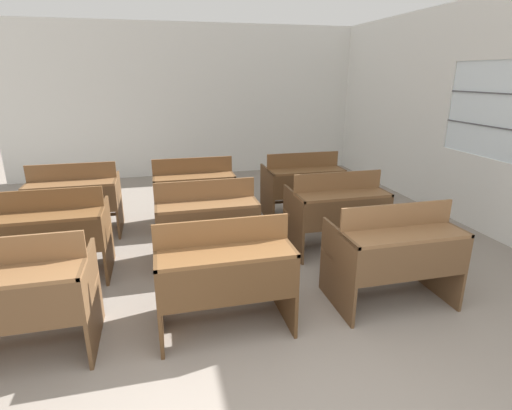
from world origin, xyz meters
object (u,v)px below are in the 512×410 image
(bench_front_right, at_px, (394,253))
(bench_front_left, at_px, (13,297))
(bench_front_center, at_px, (224,273))
(bench_second_center, at_px, (206,221))
(bench_second_left, at_px, (51,234))
(bench_third_left, at_px, (75,199))
(bench_third_center, at_px, (194,191))
(bench_third_right, at_px, (302,184))
(bench_second_right, at_px, (337,210))

(bench_front_right, bearing_deg, bench_front_left, -179.94)
(bench_front_center, relative_size, bench_second_center, 1.00)
(bench_front_left, height_order, bench_front_center, same)
(bench_second_left, relative_size, bench_third_left, 1.00)
(bench_second_center, xyz_separation_m, bench_third_left, (-1.51, 1.21, 0.00))
(bench_third_center, distance_m, bench_third_right, 1.54)
(bench_front_center, xyz_separation_m, bench_second_left, (-1.53, 1.22, 0.00))
(bench_second_left, distance_m, bench_third_center, 1.93)
(bench_third_right, bearing_deg, bench_front_left, -142.04)
(bench_second_center, bearing_deg, bench_second_left, 179.31)
(bench_second_right, bearing_deg, bench_second_left, 179.56)
(bench_front_left, distance_m, bench_second_right, 3.25)
(bench_second_right, relative_size, bench_third_center, 1.00)
(bench_third_left, height_order, bench_third_right, same)
(bench_front_right, height_order, bench_second_center, same)
(bench_front_left, xyz_separation_m, bench_third_right, (3.05, 2.38, 0.00))
(bench_second_center, xyz_separation_m, bench_third_right, (1.53, 1.19, 0.00))
(bench_front_left, relative_size, bench_third_left, 1.00)
(bench_third_right, bearing_deg, bench_second_left, -159.08)
(bench_front_right, xyz_separation_m, bench_second_left, (-3.05, 1.21, 0.00))
(bench_front_left, xyz_separation_m, bench_front_center, (1.51, -0.01, 0.00))
(bench_second_left, xyz_separation_m, bench_second_right, (3.04, -0.02, 0.00))
(bench_front_center, xyz_separation_m, bench_front_right, (1.52, 0.01, 0.00))
(bench_front_right, distance_m, bench_second_center, 1.92)
(bench_front_center, bearing_deg, bench_front_right, 0.43)
(bench_front_left, bearing_deg, bench_third_right, 37.96)
(bench_second_left, relative_size, bench_third_right, 1.00)
(bench_front_left, bearing_deg, bench_third_center, 57.82)
(bench_front_left, bearing_deg, bench_front_center, -0.31)
(bench_second_right, height_order, bench_third_center, same)
(bench_front_center, bearing_deg, bench_front_left, 179.69)
(bench_second_right, distance_m, bench_third_right, 1.20)
(bench_second_left, relative_size, bench_third_center, 1.00)
(bench_front_left, relative_size, bench_front_center, 1.00)
(bench_second_left, height_order, bench_third_right, same)
(bench_third_center, bearing_deg, bench_front_center, -89.87)
(bench_second_left, bearing_deg, bench_second_center, -0.69)
(bench_front_right, xyz_separation_m, bench_third_left, (-3.02, 2.40, 0.00))
(bench_front_right, bearing_deg, bench_front_center, -179.57)
(bench_front_left, distance_m, bench_second_center, 1.94)
(bench_third_left, relative_size, bench_third_center, 1.00)
(bench_second_center, bearing_deg, bench_front_center, -90.60)
(bench_front_left, distance_m, bench_third_left, 2.40)
(bench_front_center, distance_m, bench_third_center, 2.40)
(bench_third_left, bearing_deg, bench_second_center, -38.72)
(bench_second_center, xyz_separation_m, bench_second_right, (1.51, -0.00, 0.00))
(bench_front_left, distance_m, bench_third_center, 2.83)
(bench_front_right, bearing_deg, bench_third_left, 141.53)
(bench_second_center, relative_size, bench_third_left, 1.00)
(bench_front_left, xyz_separation_m, bench_second_right, (3.03, 1.19, 0.00))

